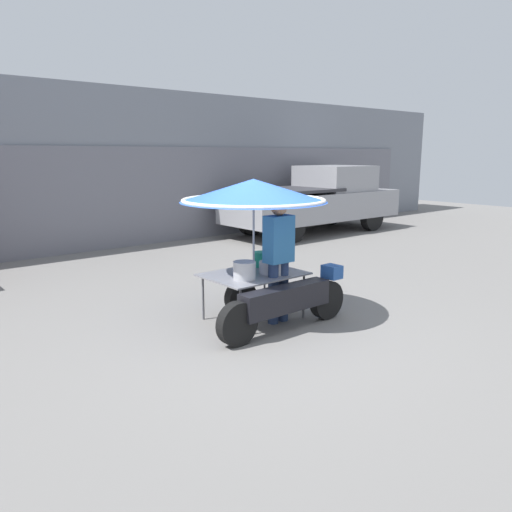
{
  "coord_description": "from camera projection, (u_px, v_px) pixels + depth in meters",
  "views": [
    {
      "loc": [
        -3.92,
        -4.53,
        2.23
      ],
      "look_at": [
        0.26,
        0.47,
        0.89
      ],
      "focal_mm": 35.0,
      "sensor_mm": 36.0,
      "label": 1
    }
  ],
  "objects": [
    {
      "name": "ground_plane",
      "position": [
        264.0,
        333.0,
        6.32
      ],
      "size": [
        36.0,
        36.0,
        0.0
      ],
      "primitive_type": "plane",
      "color": "slate"
    },
    {
      "name": "shopfront_building",
      "position": [
        51.0,
        169.0,
        11.72
      ],
      "size": [
        28.0,
        2.06,
        3.78
      ],
      "color": "gray",
      "rests_on": "ground"
    },
    {
      "name": "vendor_motorcycle_cart",
      "position": [
        257.0,
        211.0,
        6.52
      ],
      "size": [
        2.08,
        1.94,
        1.91
      ],
      "color": "black",
      "rests_on": "ground"
    },
    {
      "name": "vendor_person",
      "position": [
        279.0,
        254.0,
        6.55
      ],
      "size": [
        0.38,
        0.22,
        1.67
      ],
      "color": "navy",
      "rests_on": "ground"
    },
    {
      "name": "pickup_truck",
      "position": [
        317.0,
        200.0,
        14.24
      ],
      "size": [
        5.48,
        1.9,
        1.89
      ],
      "color": "black",
      "rests_on": "ground"
    }
  ]
}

